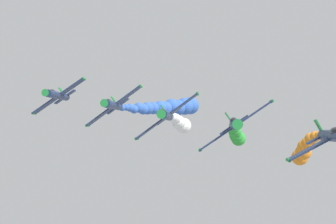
# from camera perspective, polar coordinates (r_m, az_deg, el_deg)

# --- Properties ---
(airplane_lead) EXTENTS (8.58, 10.35, 4.86)m
(airplane_lead) POSITION_cam_1_polar(r_m,az_deg,el_deg) (49.74, 17.78, -2.48)
(airplane_lead) COLOR navy
(smoke_trail_lead) EXTENTS (2.21, 14.40, 4.51)m
(smoke_trail_lead) POSITION_cam_1_polar(r_m,az_deg,el_deg) (66.13, 14.81, -4.05)
(smoke_trail_lead) COLOR orange
(airplane_left_inner) EXTENTS (8.10, 10.35, 5.68)m
(airplane_left_inner) POSITION_cam_1_polar(r_m,az_deg,el_deg) (55.06, 7.43, -1.40)
(airplane_left_inner) COLOR navy
(smoke_trail_left_inner) EXTENTS (2.78, 15.34, 3.41)m
(smoke_trail_left_inner) POSITION_cam_1_polar(r_m,az_deg,el_deg) (72.53, 7.54, -2.45)
(smoke_trail_left_inner) COLOR green
(airplane_right_inner) EXTENTS (7.92, 10.35, 5.94)m
(airplane_right_inner) POSITION_cam_1_polar(r_m,az_deg,el_deg) (62.26, -0.24, -0.36)
(airplane_right_inner) COLOR navy
(smoke_trail_right_inner) EXTENTS (2.85, 13.30, 2.93)m
(smoke_trail_right_inner) POSITION_cam_1_polar(r_m,az_deg,el_deg) (77.64, 1.34, -1.25)
(smoke_trail_right_inner) COLOR white
(airplane_left_outer) EXTENTS (7.95, 10.35, 5.91)m
(airplane_left_outer) POSITION_cam_1_polar(r_m,az_deg,el_deg) (71.26, -6.14, 0.78)
(airplane_left_outer) COLOR navy
(smoke_trail_left_outer) EXTENTS (11.26, 30.55, 4.08)m
(smoke_trail_left_outer) POSITION_cam_1_polar(r_m,az_deg,el_deg) (99.17, 0.54, 0.55)
(smoke_trail_left_outer) COLOR blue
(airplane_right_outer) EXTENTS (8.13, 10.35, 5.64)m
(airplane_right_outer) POSITION_cam_1_polar(r_m,az_deg,el_deg) (78.67, -12.14, 1.83)
(airplane_right_outer) COLOR navy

